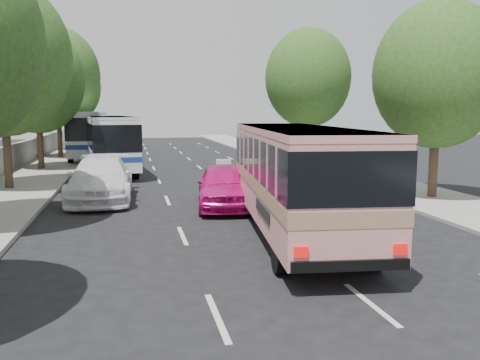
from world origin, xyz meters
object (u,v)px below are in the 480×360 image
object	(u,v)px
white_pickup	(101,179)
tour_coach_front	(110,139)
pink_taxi	(224,186)
pink_bus	(297,169)
tour_coach_rear	(89,131)

from	to	relation	value
white_pickup	tour_coach_front	distance (m)	10.18
tour_coach_front	pink_taxi	bearing A→B (deg)	-76.50
pink_bus	white_pickup	distance (m)	9.38
white_pickup	tour_coach_rear	bearing A→B (deg)	96.52
white_pickup	pink_taxi	bearing A→B (deg)	-27.76
pink_taxi	white_pickup	bearing A→B (deg)	159.03
pink_bus	tour_coach_front	bearing A→B (deg)	114.69
pink_taxi	white_pickup	xyz separation A→B (m)	(-4.56, 2.51, 0.05)
tour_coach_front	tour_coach_rear	xyz separation A→B (m)	(-1.80, 8.79, 0.17)
pink_bus	tour_coach_front	distance (m)	18.35
tour_coach_front	white_pickup	bearing A→B (deg)	-96.35
pink_taxi	white_pickup	distance (m)	5.20
white_pickup	tour_coach_rear	xyz separation A→B (m)	(-1.80, 18.91, 1.28)
pink_taxi	tour_coach_front	xyz separation A→B (m)	(-4.56, 12.63, 1.16)
tour_coach_front	tour_coach_rear	distance (m)	8.97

